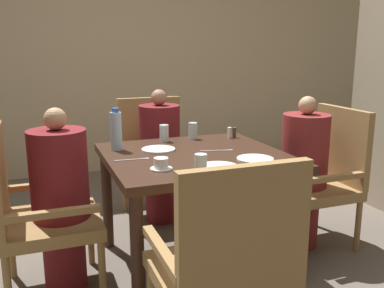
{
  "coord_description": "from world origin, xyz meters",
  "views": [
    {
      "loc": [
        -0.92,
        -2.4,
        1.39
      ],
      "look_at": [
        0.0,
        0.05,
        0.79
      ],
      "focal_mm": 40.0,
      "sensor_mm": 36.0,
      "label": 1
    }
  ],
  "objects": [
    {
      "name": "teacup_with_saucer",
      "position": [
        -0.3,
        -0.26,
        0.77
      ],
      "size": [
        0.12,
        0.12,
        0.06
      ],
      "color": "white",
      "rests_on": "dining_table"
    },
    {
      "name": "ground_plane",
      "position": [
        0.0,
        0.0,
        0.0
      ],
      "size": [
        16.0,
        16.0,
        0.0
      ],
      "primitive_type": "plane",
      "color": "#60564C"
    },
    {
      "name": "pepper_shaker",
      "position": [
        0.44,
        0.35,
        0.78
      ],
      "size": [
        0.03,
        0.03,
        0.07
      ],
      "color": "#4C3D2D",
      "rests_on": "dining_table"
    },
    {
      "name": "glass_tall_far",
      "position": [
        -0.08,
        0.4,
        0.8
      ],
      "size": [
        0.06,
        0.06,
        0.12
      ],
      "color": "silver",
      "rests_on": "dining_table"
    },
    {
      "name": "plate_main_left",
      "position": [
        0.01,
        -0.35,
        0.75
      ],
      "size": [
        0.22,
        0.22,
        0.01
      ],
      "color": "white",
      "rests_on": "dining_table"
    },
    {
      "name": "salt_shaker",
      "position": [
        0.4,
        0.35,
        0.78
      ],
      "size": [
        0.03,
        0.03,
        0.08
      ],
      "color": "white",
      "rests_on": "dining_table"
    },
    {
      "name": "glass_tall_near",
      "position": [
        -0.14,
        -0.46,
        0.8
      ],
      "size": [
        0.06,
        0.06,
        0.12
      ],
      "color": "silver",
      "rests_on": "dining_table"
    },
    {
      "name": "fork_beside_plate",
      "position": [
        -0.38,
        -0.02,
        0.75
      ],
      "size": [
        0.2,
        0.03,
        0.0
      ],
      "color": "silver",
      "rests_on": "dining_table"
    },
    {
      "name": "plate_main_right",
      "position": [
        -0.19,
        0.16,
        0.75
      ],
      "size": [
        0.22,
        0.22,
        0.01
      ],
      "color": "white",
      "rests_on": "dining_table"
    },
    {
      "name": "diner_in_far_chair",
      "position": [
        -0.0,
        0.78,
        0.55
      ],
      "size": [
        0.32,
        0.32,
        1.07
      ],
      "color": "maroon",
      "rests_on": "ground_plane"
    },
    {
      "name": "chair_left_side",
      "position": [
        -0.96,
        0.0,
        0.51
      ],
      "size": [
        0.54,
        0.54,
        0.98
      ],
      "color": "olive",
      "rests_on": "ground_plane"
    },
    {
      "name": "water_bottle",
      "position": [
        -0.43,
        0.27,
        0.87
      ],
      "size": [
        0.07,
        0.07,
        0.27
      ],
      "color": "#A3C6DB",
      "rests_on": "dining_table"
    },
    {
      "name": "wall_back",
      "position": [
        0.0,
        2.42,
        1.4
      ],
      "size": [
        8.0,
        0.06,
        2.8
      ],
      "color": "tan",
      "rests_on": "ground_plane"
    },
    {
      "name": "chair_far_side",
      "position": [
        0.0,
        0.93,
        0.51
      ],
      "size": [
        0.54,
        0.54,
        0.98
      ],
      "color": "olive",
      "rests_on": "ground_plane"
    },
    {
      "name": "chair_near_corner",
      "position": [
        -0.22,
        -0.93,
        0.51
      ],
      "size": [
        0.54,
        0.54,
        0.98
      ],
      "color": "olive",
      "rests_on": "ground_plane"
    },
    {
      "name": "chair_right_side",
      "position": [
        0.96,
        0.0,
        0.51
      ],
      "size": [
        0.54,
        0.54,
        0.98
      ],
      "color": "olive",
      "rests_on": "ground_plane"
    },
    {
      "name": "glass_tall_mid",
      "position": [
        0.14,
        0.42,
        0.8
      ],
      "size": [
        0.06,
        0.06,
        0.12
      ],
      "color": "silver",
      "rests_on": "dining_table"
    },
    {
      "name": "dining_table",
      "position": [
        0.0,
        0.0,
        0.65
      ],
      "size": [
        1.09,
        1.02,
        0.74
      ],
      "color": "#331E14",
      "rests_on": "ground_plane"
    },
    {
      "name": "knife_beside_plate",
      "position": [
        0.16,
        0.01,
        0.75
      ],
      "size": [
        0.21,
        0.06,
        0.0
      ],
      "color": "silver",
      "rests_on": "dining_table"
    },
    {
      "name": "diner_in_right_chair",
      "position": [
        0.81,
        0.0,
        0.55
      ],
      "size": [
        0.32,
        0.32,
        1.07
      ],
      "color": "maroon",
      "rests_on": "ground_plane"
    },
    {
      "name": "diner_in_left_chair",
      "position": [
        -0.81,
        0.0,
        0.55
      ],
      "size": [
        0.32,
        0.32,
        1.07
      ],
      "color": "maroon",
      "rests_on": "ground_plane"
    },
    {
      "name": "plate_dessert_center",
      "position": [
        0.27,
        -0.27,
        0.75
      ],
      "size": [
        0.22,
        0.22,
        0.01
      ],
      "color": "white",
      "rests_on": "dining_table"
    }
  ]
}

